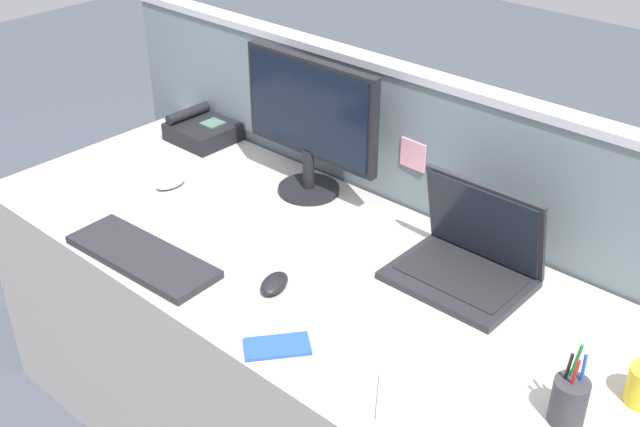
{
  "coord_description": "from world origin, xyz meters",
  "views": [
    {
      "loc": [
        1.19,
        -1.26,
        1.92
      ],
      "look_at": [
        0.0,
        0.05,
        0.87
      ],
      "focal_mm": 44.12,
      "sensor_mm": 36.0,
      "label": 1
    }
  ],
  "objects_px": {
    "laptop": "(469,255)",
    "desk_phone": "(202,130)",
    "computer_mouse_right_hand": "(170,182)",
    "pen_cup": "(569,400)",
    "computer_mouse_left_hand": "(274,283)",
    "cell_phone_blue_case": "(277,346)",
    "desktop_monitor": "(310,118)",
    "keyboard_main": "(142,256)",
    "cell_phone_silver_slab": "(393,397)"
  },
  "relations": [
    {
      "from": "laptop",
      "to": "computer_mouse_right_hand",
      "type": "height_order",
      "value": "laptop"
    },
    {
      "from": "computer_mouse_right_hand",
      "to": "desk_phone",
      "type": "bearing_deg",
      "value": 125.82
    },
    {
      "from": "desk_phone",
      "to": "pen_cup",
      "type": "distance_m",
      "value": 1.61
    },
    {
      "from": "desktop_monitor",
      "to": "computer_mouse_left_hand",
      "type": "distance_m",
      "value": 0.57
    },
    {
      "from": "desktop_monitor",
      "to": "pen_cup",
      "type": "distance_m",
      "value": 1.11
    },
    {
      "from": "desktop_monitor",
      "to": "cell_phone_blue_case",
      "type": "xyz_separation_m",
      "value": [
        0.45,
        -0.59,
        -0.24
      ]
    },
    {
      "from": "computer_mouse_right_hand",
      "to": "computer_mouse_left_hand",
      "type": "relative_size",
      "value": 1.0
    },
    {
      "from": "desk_phone",
      "to": "cell_phone_blue_case",
      "type": "relative_size",
      "value": 1.41
    },
    {
      "from": "desk_phone",
      "to": "cell_phone_blue_case",
      "type": "xyz_separation_m",
      "value": [
        0.97,
        -0.61,
        -0.03
      ]
    },
    {
      "from": "desktop_monitor",
      "to": "cell_phone_blue_case",
      "type": "relative_size",
      "value": 3.22
    },
    {
      "from": "laptop",
      "to": "desk_phone",
      "type": "height_order",
      "value": "laptop"
    },
    {
      "from": "laptop",
      "to": "computer_mouse_left_hand",
      "type": "bearing_deg",
      "value": -131.42
    },
    {
      "from": "desk_phone",
      "to": "computer_mouse_left_hand",
      "type": "distance_m",
      "value": 0.93
    },
    {
      "from": "computer_mouse_left_hand",
      "to": "desktop_monitor",
      "type": "bearing_deg",
      "value": 102.79
    },
    {
      "from": "computer_mouse_right_hand",
      "to": "pen_cup",
      "type": "xyz_separation_m",
      "value": [
        1.37,
        -0.09,
        0.04
      ]
    },
    {
      "from": "computer_mouse_left_hand",
      "to": "pen_cup",
      "type": "distance_m",
      "value": 0.76
    },
    {
      "from": "computer_mouse_right_hand",
      "to": "cell_phone_silver_slab",
      "type": "bearing_deg",
      "value": -11.7
    },
    {
      "from": "pen_cup",
      "to": "cell_phone_silver_slab",
      "type": "bearing_deg",
      "value": -147.96
    },
    {
      "from": "laptop",
      "to": "cell_phone_silver_slab",
      "type": "relative_size",
      "value": 2.53
    },
    {
      "from": "desktop_monitor",
      "to": "keyboard_main",
      "type": "bearing_deg",
      "value": -97.0
    },
    {
      "from": "keyboard_main",
      "to": "cell_phone_blue_case",
      "type": "height_order",
      "value": "keyboard_main"
    },
    {
      "from": "computer_mouse_left_hand",
      "to": "pen_cup",
      "type": "xyz_separation_m",
      "value": [
        0.75,
        0.08,
        0.04
      ]
    },
    {
      "from": "keyboard_main",
      "to": "computer_mouse_right_hand",
      "type": "bearing_deg",
      "value": 127.95
    },
    {
      "from": "laptop",
      "to": "pen_cup",
      "type": "bearing_deg",
      "value": -34.83
    },
    {
      "from": "desk_phone",
      "to": "cell_phone_blue_case",
      "type": "bearing_deg",
      "value": -32.08
    },
    {
      "from": "desktop_monitor",
      "to": "laptop",
      "type": "distance_m",
      "value": 0.64
    },
    {
      "from": "pen_cup",
      "to": "keyboard_main",
      "type": "bearing_deg",
      "value": -168.78
    },
    {
      "from": "laptop",
      "to": "computer_mouse_left_hand",
      "type": "distance_m",
      "value": 0.5
    },
    {
      "from": "computer_mouse_right_hand",
      "to": "cell_phone_blue_case",
      "type": "relative_size",
      "value": 0.67
    },
    {
      "from": "desktop_monitor",
      "to": "keyboard_main",
      "type": "relative_size",
      "value": 1.06
    },
    {
      "from": "pen_cup",
      "to": "cell_phone_blue_case",
      "type": "distance_m",
      "value": 0.63
    },
    {
      "from": "desktop_monitor",
      "to": "cell_phone_silver_slab",
      "type": "xyz_separation_m",
      "value": [
        0.74,
        -0.55,
        -0.24
      ]
    },
    {
      "from": "laptop",
      "to": "cell_phone_blue_case",
      "type": "relative_size",
      "value": 2.25
    },
    {
      "from": "desk_phone",
      "to": "keyboard_main",
      "type": "bearing_deg",
      "value": -52.58
    },
    {
      "from": "keyboard_main",
      "to": "computer_mouse_left_hand",
      "type": "relative_size",
      "value": 4.54
    },
    {
      "from": "laptop",
      "to": "computer_mouse_right_hand",
      "type": "bearing_deg",
      "value": -167.51
    },
    {
      "from": "desk_phone",
      "to": "pen_cup",
      "type": "bearing_deg",
      "value": -13.62
    },
    {
      "from": "desktop_monitor",
      "to": "pen_cup",
      "type": "relative_size",
      "value": 2.56
    },
    {
      "from": "desk_phone",
      "to": "keyboard_main",
      "type": "xyz_separation_m",
      "value": [
        0.46,
        -0.6,
        -0.02
      ]
    },
    {
      "from": "laptop",
      "to": "computer_mouse_right_hand",
      "type": "relative_size",
      "value": 3.36
    },
    {
      "from": "cell_phone_blue_case",
      "to": "cell_phone_silver_slab",
      "type": "bearing_deg",
      "value": 47.48
    },
    {
      "from": "desktop_monitor",
      "to": "cell_phone_blue_case",
      "type": "distance_m",
      "value": 0.78
    },
    {
      "from": "desktop_monitor",
      "to": "cell_phone_silver_slab",
      "type": "height_order",
      "value": "desktop_monitor"
    },
    {
      "from": "pen_cup",
      "to": "cell_phone_blue_case",
      "type": "relative_size",
      "value": 1.26
    },
    {
      "from": "computer_mouse_right_hand",
      "to": "cell_phone_blue_case",
      "type": "xyz_separation_m",
      "value": [
        0.78,
        -0.32,
        -0.01
      ]
    },
    {
      "from": "computer_mouse_right_hand",
      "to": "pen_cup",
      "type": "distance_m",
      "value": 1.37
    },
    {
      "from": "laptop",
      "to": "pen_cup",
      "type": "xyz_separation_m",
      "value": [
        0.43,
        -0.3,
        -0.01
      ]
    },
    {
      "from": "desktop_monitor",
      "to": "pen_cup",
      "type": "xyz_separation_m",
      "value": [
        1.03,
        -0.36,
        -0.19
      ]
    },
    {
      "from": "desktop_monitor",
      "to": "computer_mouse_right_hand",
      "type": "bearing_deg",
      "value": -140.95
    },
    {
      "from": "computer_mouse_left_hand",
      "to": "cell_phone_blue_case",
      "type": "relative_size",
      "value": 0.67
    }
  ]
}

